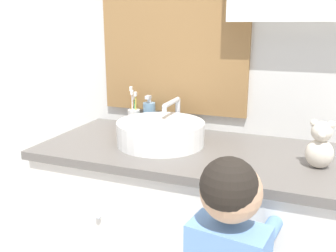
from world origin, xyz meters
The scene contains 6 objects.
wall_back centered at (0.01, 0.62, 1.28)m, with size 3.20×0.18×2.50m.
vanity_counter centered at (0.00, 0.30, 0.41)m, with size 1.27×0.60×0.81m.
sink_basin centered at (-0.14, 0.31, 0.86)m, with size 0.38×0.43×0.17m.
toothbrush_holder centered at (-0.38, 0.54, 0.86)m, with size 0.06×0.06×0.20m.
soap_dispenser centered at (-0.30, 0.53, 0.88)m, with size 0.06×0.06×0.16m.
teddy_bear centered at (0.50, 0.26, 0.90)m, with size 0.10×0.08×0.18m.
Camera 1 is at (0.46, -1.12, 1.32)m, focal length 40.00 mm.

